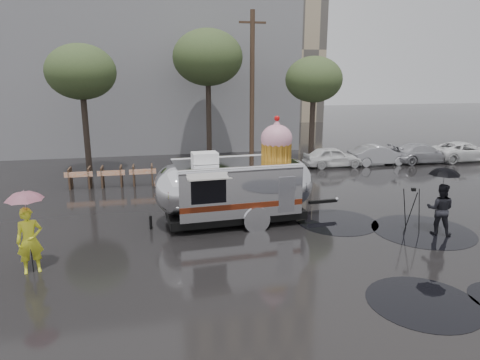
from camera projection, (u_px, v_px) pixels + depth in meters
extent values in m
plane|color=black|center=(278.00, 259.00, 12.85)|extent=(120.00, 120.00, 0.00)
cylinder|color=black|center=(337.00, 222.00, 16.09)|extent=(3.01, 3.01, 0.01)
cylinder|color=black|center=(218.00, 207.00, 17.85)|extent=(1.69, 1.69, 0.01)
cylinder|color=black|center=(423.00, 231.00, 15.18)|extent=(3.52, 3.52, 0.01)
cylinder|color=black|center=(423.00, 302.00, 10.43)|extent=(2.72, 2.72, 0.01)
cube|color=slate|center=(141.00, 59.00, 33.26)|extent=(22.00, 12.00, 13.00)
cylinder|color=#473323|center=(252.00, 90.00, 25.55)|extent=(0.28, 0.28, 9.00)
cube|color=#473323|center=(252.00, 22.00, 24.63)|extent=(1.60, 0.12, 0.12)
cylinder|color=#382D26|center=(85.00, 121.00, 23.09)|extent=(0.32, 0.32, 5.85)
ellipsoid|color=#304221|center=(81.00, 72.00, 22.46)|extent=(3.64, 3.64, 2.86)
cylinder|color=#382D26|center=(209.00, 108.00, 26.27)|extent=(0.32, 0.32, 6.75)
ellipsoid|color=#304221|center=(208.00, 57.00, 25.55)|extent=(4.20, 4.20, 3.30)
cylinder|color=#382D26|center=(312.00, 120.00, 25.73)|extent=(0.32, 0.32, 5.40)
ellipsoid|color=#304221|center=(314.00, 79.00, 25.15)|extent=(3.36, 3.36, 2.64)
cube|color=#473323|center=(70.00, 178.00, 20.73)|extent=(0.08, 0.80, 1.00)
cube|color=#473323|center=(90.00, 177.00, 20.90)|extent=(0.08, 0.80, 1.00)
cube|color=#E5590C|center=(78.00, 175.00, 20.39)|extent=(1.30, 0.04, 0.25)
cube|color=#473323|center=(102.00, 177.00, 21.02)|extent=(0.08, 0.80, 1.00)
cube|color=#473323|center=(121.00, 176.00, 21.20)|extent=(0.08, 0.80, 1.00)
cube|color=#E5590C|center=(111.00, 173.00, 20.69)|extent=(1.30, 0.04, 0.25)
cube|color=#473323|center=(134.00, 175.00, 21.32)|extent=(0.08, 0.80, 1.00)
cube|color=#473323|center=(152.00, 174.00, 21.50)|extent=(0.08, 0.80, 1.00)
cube|color=#E5590C|center=(143.00, 172.00, 20.99)|extent=(1.30, 0.04, 0.25)
imported|color=silver|center=(333.00, 155.00, 25.47)|extent=(4.00, 1.80, 1.40)
imported|color=#B2B2B7|center=(379.00, 153.00, 26.06)|extent=(4.00, 1.80, 1.40)
imported|color=#B2B2B7|center=(423.00, 151.00, 26.66)|extent=(4.20, 1.80, 1.44)
imported|color=silver|center=(465.00, 149.00, 27.25)|extent=(4.40, 1.90, 1.50)
cube|color=silver|center=(235.00, 186.00, 15.81)|extent=(4.55, 2.57, 1.81)
ellipsoid|color=silver|center=(290.00, 182.00, 16.37)|extent=(1.64, 2.40, 1.81)
ellipsoid|color=silver|center=(175.00, 190.00, 15.24)|extent=(1.64, 2.40, 1.81)
cube|color=black|center=(235.00, 213.00, 16.06)|extent=(5.13, 2.31, 0.30)
cylinder|color=black|center=(256.00, 220.00, 15.22)|extent=(0.72, 0.26, 0.70)
cylinder|color=black|center=(240.00, 204.00, 17.16)|extent=(0.72, 0.26, 0.70)
cylinder|color=silver|center=(257.00, 220.00, 15.08)|extent=(0.97, 0.16, 0.96)
cube|color=black|center=(323.00, 201.00, 16.95)|extent=(1.21, 0.19, 0.12)
sphere|color=silver|center=(337.00, 199.00, 17.09)|extent=(0.17, 0.17, 0.16)
cylinder|color=black|center=(151.00, 223.00, 15.29)|extent=(0.11, 0.11, 0.50)
cube|color=#501A0A|center=(243.00, 206.00, 14.84)|extent=(4.41, 0.29, 0.20)
cube|color=#501A0A|center=(227.00, 189.00, 16.99)|extent=(4.41, 0.29, 0.20)
cube|color=black|center=(209.00, 192.00, 14.37)|extent=(1.21, 0.10, 0.80)
cube|color=#A39F97|center=(210.00, 179.00, 14.02)|extent=(1.43, 0.58, 0.14)
cube|color=silver|center=(287.00, 195.00, 15.16)|extent=(0.60, 0.07, 1.31)
cube|color=white|center=(205.00, 158.00, 15.26)|extent=(0.94, 0.71, 0.38)
cylinder|color=gold|center=(276.00, 151.00, 15.93)|extent=(1.11, 1.11, 0.60)
ellipsoid|color=pink|center=(277.00, 139.00, 15.81)|extent=(1.23, 1.23, 1.04)
cone|color=pink|center=(277.00, 124.00, 15.68)|extent=(0.53, 0.53, 0.40)
sphere|color=red|center=(277.00, 118.00, 15.63)|extent=(0.21, 0.21, 0.20)
imported|color=yellow|center=(30.00, 240.00, 11.83)|extent=(0.77, 0.61, 1.88)
imported|color=pink|center=(25.00, 205.00, 11.58)|extent=(1.23, 1.23, 0.84)
cylinder|color=black|center=(30.00, 244.00, 11.86)|extent=(0.02, 0.02, 1.65)
imported|color=black|center=(440.00, 209.00, 14.67)|extent=(0.98, 0.90, 1.80)
imported|color=black|center=(444.00, 179.00, 14.42)|extent=(1.24, 1.24, 0.85)
cylinder|color=black|center=(440.00, 211.00, 14.69)|extent=(0.02, 0.02, 1.65)
cylinder|color=black|center=(419.00, 211.00, 14.88)|extent=(0.09, 0.35, 1.56)
cylinder|color=black|center=(405.00, 209.00, 15.10)|extent=(0.34, 0.14, 1.56)
cylinder|color=black|center=(410.00, 214.00, 14.64)|extent=(0.28, 0.24, 1.56)
cube|color=black|center=(414.00, 189.00, 14.69)|extent=(0.15, 0.13, 0.11)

